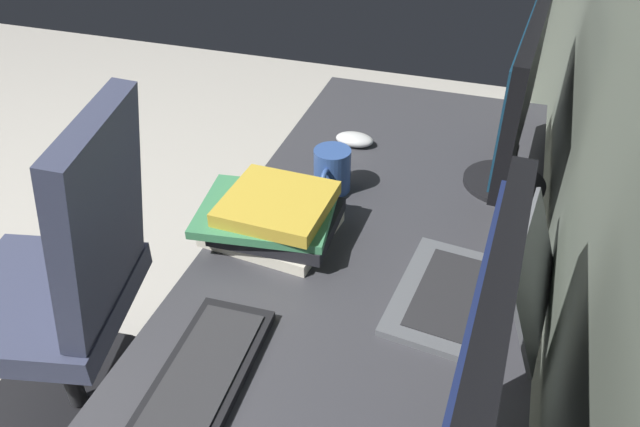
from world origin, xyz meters
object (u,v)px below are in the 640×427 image
(mouse_main, at_px, (355,139))
(office_chair, at_px, (72,304))
(keyboard_main, at_px, (192,395))
(book_stack_far, at_px, (274,217))
(laptop_leftmost, at_px, (483,289))
(coffee_mug, at_px, (332,170))
(monitor_secondary, at_px, (521,96))

(mouse_main, xyz_separation_m, office_chair, (0.55, -0.59, -0.29))
(keyboard_main, xyz_separation_m, book_stack_far, (-0.45, -0.03, 0.04))
(laptop_leftmost, height_order, keyboard_main, laptop_leftmost)
(book_stack_far, relative_size, coffee_mug, 2.39)
(keyboard_main, distance_m, mouse_main, 0.89)
(monitor_secondary, relative_size, coffee_mug, 4.22)
(coffee_mug, xyz_separation_m, office_chair, (0.32, -0.59, -0.33))
(book_stack_far, bearing_deg, monitor_secondary, 128.54)
(book_stack_far, xyz_separation_m, coffee_mug, (-0.22, 0.07, 0.00))
(mouse_main, xyz_separation_m, book_stack_far, (0.45, -0.06, 0.03))
(mouse_main, height_order, office_chair, office_chair)
(monitor_secondary, height_order, laptop_leftmost, monitor_secondary)
(monitor_secondary, xyz_separation_m, office_chair, (0.47, -0.99, -0.51))
(monitor_secondary, xyz_separation_m, mouse_main, (-0.08, -0.40, -0.22))
(laptop_leftmost, distance_m, book_stack_far, 0.46)
(keyboard_main, relative_size, mouse_main, 4.08)
(book_stack_far, relative_size, office_chair, 0.32)
(monitor_secondary, distance_m, mouse_main, 0.47)
(monitor_secondary, relative_size, book_stack_far, 1.76)
(keyboard_main, distance_m, office_chair, 0.72)
(book_stack_far, distance_m, office_chair, 0.63)
(mouse_main, distance_m, book_stack_far, 0.45)
(laptop_leftmost, bearing_deg, keyboard_main, -49.79)
(mouse_main, bearing_deg, keyboard_main, -1.86)
(monitor_secondary, bearing_deg, laptop_leftmost, -0.93)
(mouse_main, bearing_deg, office_chair, -47.02)
(monitor_secondary, bearing_deg, mouse_main, -100.86)
(laptop_leftmost, xyz_separation_m, mouse_main, (-0.54, -0.40, -0.03))
(coffee_mug, bearing_deg, book_stack_far, -16.73)
(monitor_secondary, relative_size, keyboard_main, 1.29)
(laptop_leftmost, relative_size, coffee_mug, 2.53)
(mouse_main, distance_m, coffee_mug, 0.23)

